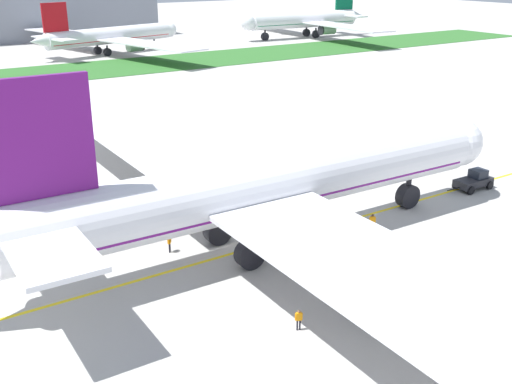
{
  "coord_description": "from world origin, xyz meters",
  "views": [
    {
      "loc": [
        -24.31,
        -42.22,
        23.31
      ],
      "look_at": [
        4.34,
        1.62,
        3.57
      ],
      "focal_mm": 43.26,
      "sensor_mm": 36.0,
      "label": 1
    }
  ],
  "objects_px": {
    "pushback_tug": "(474,180)",
    "parked_airliner_far_outer": "(306,20)",
    "airliner_foreground": "(260,187)",
    "ground_crew_wingwalker_port": "(169,241)",
    "ground_crew_marshaller_front": "(299,318)",
    "parked_airliner_far_right": "(109,36)",
    "ground_crew_wingwalker_starboard": "(372,221)"
  },
  "relations": [
    {
      "from": "pushback_tug",
      "to": "parked_airliner_far_outer",
      "type": "bearing_deg",
      "value": 60.08
    },
    {
      "from": "airliner_foreground",
      "to": "parked_airliner_far_outer",
      "type": "distance_m",
      "value": 154.91
    },
    {
      "from": "ground_crew_wingwalker_port",
      "to": "ground_crew_marshaller_front",
      "type": "distance_m",
      "value": 15.61
    },
    {
      "from": "pushback_tug",
      "to": "ground_crew_wingwalker_port",
      "type": "distance_m",
      "value": 34.66
    },
    {
      "from": "airliner_foreground",
      "to": "parked_airliner_far_outer",
      "type": "bearing_deg",
      "value": 51.15
    },
    {
      "from": "ground_crew_marshaller_front",
      "to": "parked_airliner_far_right",
      "type": "distance_m",
      "value": 136.07
    },
    {
      "from": "ground_crew_wingwalker_port",
      "to": "ground_crew_wingwalker_starboard",
      "type": "height_order",
      "value": "ground_crew_wingwalker_starboard"
    },
    {
      "from": "pushback_tug",
      "to": "ground_crew_marshaller_front",
      "type": "bearing_deg",
      "value": -160.41
    },
    {
      "from": "airliner_foreground",
      "to": "parked_airliner_far_right",
      "type": "relative_size",
      "value": 1.19
    },
    {
      "from": "airliner_foreground",
      "to": "ground_crew_wingwalker_starboard",
      "type": "xyz_separation_m",
      "value": [
        10.36,
        -2.83,
        -4.51
      ]
    },
    {
      "from": "pushback_tug",
      "to": "ground_crew_wingwalker_starboard",
      "type": "height_order",
      "value": "pushback_tug"
    },
    {
      "from": "ground_crew_wingwalker_starboard",
      "to": "ground_crew_marshaller_front",
      "type": "bearing_deg",
      "value": -148.98
    },
    {
      "from": "ground_crew_wingwalker_port",
      "to": "ground_crew_wingwalker_starboard",
      "type": "bearing_deg",
      "value": -20.06
    },
    {
      "from": "ground_crew_wingwalker_port",
      "to": "parked_airliner_far_outer",
      "type": "relative_size",
      "value": 0.02
    },
    {
      "from": "ground_crew_wingwalker_port",
      "to": "parked_airliner_far_right",
      "type": "distance_m",
      "value": 121.86
    },
    {
      "from": "airliner_foreground",
      "to": "parked_airliner_far_right",
      "type": "bearing_deg",
      "value": 75.28
    },
    {
      "from": "parked_airliner_far_right",
      "to": "parked_airliner_far_outer",
      "type": "distance_m",
      "value": 65.9
    },
    {
      "from": "ground_crew_wingwalker_port",
      "to": "airliner_foreground",
      "type": "bearing_deg",
      "value": -26.73
    },
    {
      "from": "ground_crew_wingwalker_port",
      "to": "parked_airliner_far_outer",
      "type": "bearing_deg",
      "value": 48.37
    },
    {
      "from": "ground_crew_wingwalker_starboard",
      "to": "airliner_foreground",
      "type": "bearing_deg",
      "value": 164.74
    },
    {
      "from": "airliner_foreground",
      "to": "ground_crew_wingwalker_starboard",
      "type": "distance_m",
      "value": 11.65
    },
    {
      "from": "ground_crew_wingwalker_port",
      "to": "parked_airliner_far_outer",
      "type": "distance_m",
      "value": 156.79
    },
    {
      "from": "ground_crew_marshaller_front",
      "to": "ground_crew_wingwalker_starboard",
      "type": "bearing_deg",
      "value": 31.02
    },
    {
      "from": "pushback_tug",
      "to": "parked_airliner_far_outer",
      "type": "xyz_separation_m",
      "value": [
        69.69,
        121.1,
        4.53
      ]
    },
    {
      "from": "ground_crew_wingwalker_port",
      "to": "ground_crew_wingwalker_starboard",
      "type": "distance_m",
      "value": 18.41
    },
    {
      "from": "ground_crew_marshaller_front",
      "to": "parked_airliner_far_outer",
      "type": "relative_size",
      "value": 0.02
    },
    {
      "from": "pushback_tug",
      "to": "parked_airliner_far_outer",
      "type": "relative_size",
      "value": 0.09
    },
    {
      "from": "airliner_foreground",
      "to": "parked_airliner_far_right",
      "type": "distance_m",
      "value": 123.19
    },
    {
      "from": "ground_crew_marshaller_front",
      "to": "airliner_foreground",
      "type": "bearing_deg",
      "value": 67.91
    },
    {
      "from": "ground_crew_wingwalker_port",
      "to": "ground_crew_marshaller_front",
      "type": "relative_size",
      "value": 1.1
    },
    {
      "from": "ground_crew_marshaller_front",
      "to": "parked_airliner_far_outer",
      "type": "distance_m",
      "value": 167.4
    },
    {
      "from": "ground_crew_wingwalker_starboard",
      "to": "ground_crew_wingwalker_port",
      "type": "bearing_deg",
      "value": 159.94
    }
  ]
}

